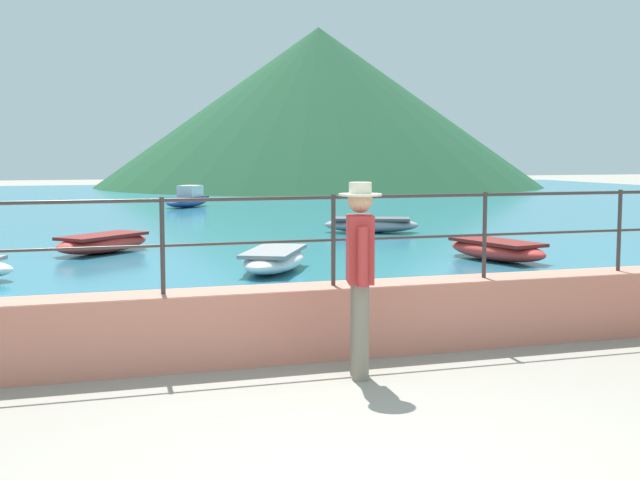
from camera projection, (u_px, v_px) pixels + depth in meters
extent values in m
plane|color=gray|center=(374.00, 480.00, 5.32)|extent=(120.00, 120.00, 0.00)
cube|color=tan|center=(251.00, 325.00, 8.31)|extent=(20.00, 0.56, 0.70)
cylinder|color=#383330|center=(162.00, 246.00, 7.97)|extent=(0.04, 0.04, 0.90)
cylinder|color=#383330|center=(333.00, 240.00, 8.48)|extent=(0.04, 0.04, 0.90)
cylinder|color=#383330|center=(485.00, 235.00, 9.00)|extent=(0.04, 0.04, 0.90)
cylinder|color=#383330|center=(619.00, 230.00, 9.52)|extent=(0.04, 0.04, 0.90)
cylinder|color=#383330|center=(250.00, 199.00, 8.18)|extent=(18.40, 0.04, 0.04)
cylinder|color=#383330|center=(251.00, 243.00, 8.23)|extent=(18.40, 0.03, 0.03)
cube|color=teal|center=(96.00, 210.00, 29.74)|extent=(64.00, 44.32, 0.06)
cone|color=#1E4C2D|center=(318.00, 108.00, 49.53)|extent=(25.60, 25.60, 9.09)
cylinder|color=slate|center=(359.00, 328.00, 7.78)|extent=(0.15, 0.15, 0.86)
cylinder|color=slate|center=(361.00, 332.00, 7.60)|extent=(0.15, 0.15, 0.86)
cube|color=#B22D2D|center=(360.00, 249.00, 7.61)|extent=(0.31, 0.40, 0.60)
cylinder|color=#B22D2D|center=(357.00, 250.00, 7.85)|extent=(0.09, 0.09, 0.52)
cylinder|color=#B22D2D|center=(363.00, 257.00, 7.38)|extent=(0.09, 0.09, 0.52)
sphere|color=tan|center=(360.00, 200.00, 7.57)|extent=(0.22, 0.22, 0.22)
cylinder|color=beige|center=(360.00, 195.00, 7.56)|extent=(0.38, 0.38, 0.02)
cylinder|color=beige|center=(360.00, 188.00, 7.56)|extent=(0.20, 0.20, 0.10)
ellipsoid|color=white|center=(274.00, 260.00, 14.16)|extent=(1.87, 2.45, 0.36)
cube|color=gray|center=(274.00, 251.00, 14.15)|extent=(1.53, 1.98, 0.06)
ellipsoid|color=#2D4C9E|center=(187.00, 202.00, 30.58)|extent=(2.18, 2.33, 0.36)
cube|color=navy|center=(187.00, 198.00, 30.56)|extent=(1.78, 1.89, 0.06)
cube|color=silver|center=(190.00, 191.00, 30.77)|extent=(1.00, 1.02, 0.40)
ellipsoid|color=gray|center=(371.00, 225.00, 20.96)|extent=(2.47, 1.69, 0.36)
cube|color=#4D4D51|center=(371.00, 219.00, 20.94)|extent=(1.99, 1.39, 0.06)
ellipsoid|color=red|center=(497.00, 250.00, 15.60)|extent=(1.36, 2.44, 0.36)
cube|color=maroon|center=(497.00, 242.00, 15.59)|extent=(1.13, 1.96, 0.06)
ellipsoid|color=red|center=(103.00, 244.00, 16.74)|extent=(2.30, 2.22, 0.36)
cube|color=maroon|center=(102.00, 236.00, 16.73)|extent=(1.87, 1.81, 0.06)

